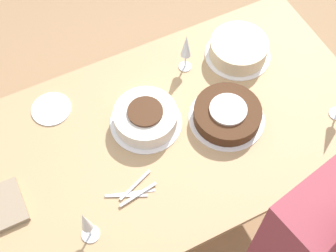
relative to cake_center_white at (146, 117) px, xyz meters
The scene contains 9 objects.
ground_plane 0.82m from the cake_center_white, 52.32° to the right, with size 12.00×12.00×0.00m, color #A87F56.
dining_table 0.18m from the cake_center_white, 52.32° to the right, with size 1.79×0.98×0.77m.
cake_center_white is the anchor object (origin of this frame).
cake_front_chocolate 0.35m from the cake_center_white, 22.91° to the right, with size 0.33×0.33×0.08m.
cake_back_decorated 0.57m from the cake_center_white, 15.14° to the left, with size 0.31×0.31×0.09m.
wine_glass_far 0.36m from the cake_center_white, 33.76° to the left, with size 0.06×0.06×0.21m.
wine_glass_extra 0.54m from the cake_center_white, 138.07° to the right, with size 0.07×0.07×0.22m.
dessert_plate_left 0.43m from the cake_center_white, 144.23° to the left, with size 0.18×0.18×0.01m.
fork_pile 0.33m from the cake_center_white, 123.81° to the right, with size 0.21×0.10×0.01m.
Camera 1 is at (-0.44, -0.89, 2.51)m, focal length 50.00 mm.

